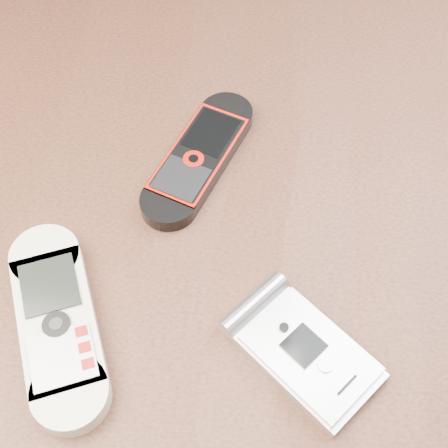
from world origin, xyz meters
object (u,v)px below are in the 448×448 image
at_px(nokia_black_red, 199,157).
at_px(table, 219,288).
at_px(motorola_razr, 306,353).
at_px(nokia_white, 58,322).

bearing_deg(nokia_black_red, table, -50.49).
xyz_separation_m(nokia_black_red, motorola_razr, (0.10, -0.18, 0.00)).
distance_m(table, nokia_white, 0.19).
bearing_deg(motorola_razr, table, 76.10).
relative_size(nokia_white, nokia_black_red, 1.06).
distance_m(nokia_black_red, motorola_razr, 0.20).
xyz_separation_m(table, motorola_razr, (0.07, -0.11, 0.11)).
relative_size(table, motorola_razr, 10.08).
bearing_deg(table, nokia_black_red, 108.76).
relative_size(table, nokia_black_red, 7.47).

